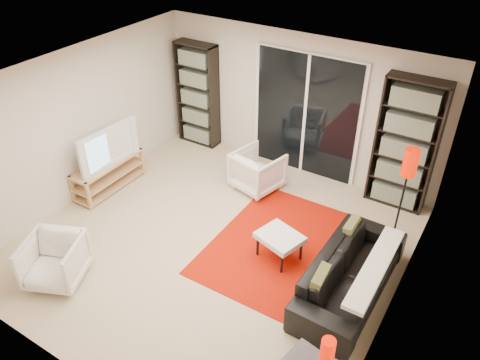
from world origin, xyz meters
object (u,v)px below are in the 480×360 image
at_px(bookshelf_left, 198,95).
at_px(sofa, 351,274).
at_px(tv_stand, 109,174).
at_px(bookshelf_right, 406,145).
at_px(armchair_front, 55,261).
at_px(ottoman, 280,238).
at_px(floor_lamp, 408,171).
at_px(armchair_back, 258,170).

distance_m(bookshelf_left, sofa, 4.55).
height_order(tv_stand, sofa, sofa).
bearing_deg(bookshelf_right, armchair_front, -128.81).
xyz_separation_m(tv_stand, ottoman, (3.21, -0.02, 0.08)).
height_order(armchair_front, floor_lamp, floor_lamp).
bearing_deg(armchair_front, ottoman, 16.48).
bearing_deg(sofa, bookshelf_left, 61.71).
height_order(sofa, armchair_back, armchair_back).
height_order(sofa, armchair_front, armchair_front).
relative_size(ottoman, floor_lamp, 0.47).
distance_m(ottoman, floor_lamp, 1.94).
height_order(armchair_back, floor_lamp, floor_lamp).
relative_size(tv_stand, floor_lamp, 0.90).
distance_m(bookshelf_left, floor_lamp, 4.19).
bearing_deg(sofa, armchair_front, 119.61).
relative_size(bookshelf_right, tv_stand, 1.60).
distance_m(bookshelf_right, ottoman, 2.43).
relative_size(bookshelf_left, floor_lamp, 1.33).
height_order(bookshelf_left, bookshelf_right, bookshelf_right).
height_order(armchair_back, ottoman, armchair_back).
relative_size(bookshelf_left, tv_stand, 1.49).
bearing_deg(armchair_back, floor_lamp, -167.34).
bearing_deg(ottoman, bookshelf_left, 143.70).
distance_m(bookshelf_left, ottoman, 3.64).
bearing_deg(tv_stand, floor_lamp, 16.12).
relative_size(tv_stand, armchair_back, 1.79).
bearing_deg(tv_stand, bookshelf_left, 81.15).
bearing_deg(sofa, armchair_back, 57.90).
distance_m(armchair_back, armchair_front, 3.41).
bearing_deg(bookshelf_right, bookshelf_left, 180.00).
bearing_deg(floor_lamp, tv_stand, -163.88).
bearing_deg(bookshelf_left, armchair_front, -81.06).
bearing_deg(armchair_back, bookshelf_left, -10.83).
height_order(bookshelf_right, tv_stand, bookshelf_right).
xyz_separation_m(bookshelf_right, ottoman, (-0.96, -2.12, -0.70)).
relative_size(bookshelf_right, floor_lamp, 1.44).
bearing_deg(armchair_back, armchair_front, 83.75).
bearing_deg(bookshelf_right, sofa, -87.90).
bearing_deg(armchair_back, tv_stand, 45.26).
relative_size(armchair_back, ottoman, 1.08).
bearing_deg(sofa, ottoman, 86.66).
distance_m(armchair_front, ottoman, 2.94).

